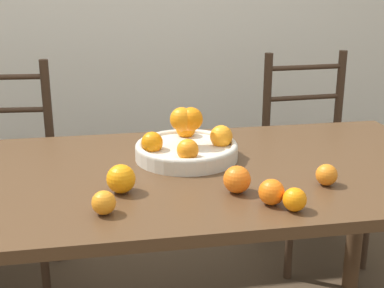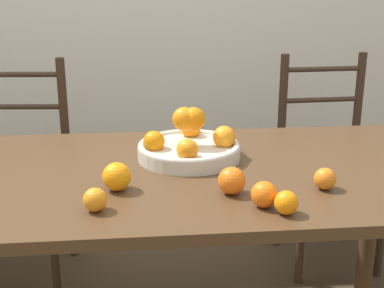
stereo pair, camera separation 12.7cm
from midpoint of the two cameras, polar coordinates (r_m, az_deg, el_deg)
name	(u,v)px [view 1 (the left image)]	position (r m, az deg, el deg)	size (l,w,h in m)	color
dining_table	(160,197)	(1.72, -5.58, -5.72)	(1.94, 0.88, 0.74)	#4C331E
fruit_bowl	(187,146)	(1.79, -2.59, -0.19)	(0.34, 0.34, 0.18)	beige
orange_loose_0	(121,179)	(1.54, -9.95, -3.71)	(0.08, 0.08, 0.08)	orange
orange_loose_1	(327,175)	(1.60, 11.97, -3.27)	(0.06, 0.06, 0.06)	orange
orange_loose_2	(272,192)	(1.45, 6.00, -5.15)	(0.07, 0.07, 0.07)	orange
orange_loose_3	(237,179)	(1.51, 2.43, -3.83)	(0.08, 0.08, 0.08)	orange
orange_loose_4	(295,199)	(1.42, 8.38, -5.92)	(0.06, 0.06, 0.06)	orange
orange_loose_5	(104,203)	(1.42, -11.96, -6.19)	(0.06, 0.06, 0.06)	orange
chair_left	(4,183)	(2.49, -20.86, -3.92)	(0.45, 0.43, 0.98)	#382619
chair_right	(312,163)	(2.62, 11.30, -2.03)	(0.44, 0.42, 0.98)	#382619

